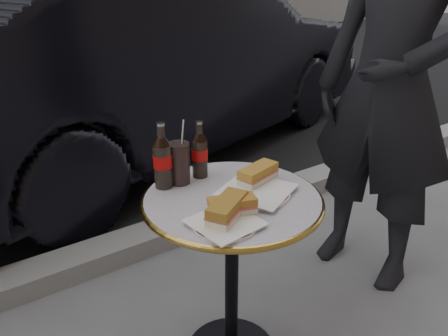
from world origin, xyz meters
TOP-DOWN VIEW (x-y plane):
  - asphalt_road at (0.00, 5.00)m, footprint 40.00×8.00m
  - curb at (0.00, 0.90)m, footprint 40.00×0.20m
  - bistro_table at (0.00, 0.00)m, footprint 0.62×0.62m
  - plate_left at (-0.13, -0.14)m, footprint 0.21×0.21m
  - plate_right at (0.08, -0.03)m, footprint 0.29×0.29m
  - sandwich_left_a at (-0.11, -0.12)m, footprint 0.18×0.15m
  - sandwich_left_b at (-0.08, -0.11)m, footprint 0.16×0.11m
  - sandwich_right at (0.13, 0.02)m, footprint 0.17×0.11m
  - cola_bottle_left at (-0.16, 0.20)m, footprint 0.08×0.08m
  - cola_bottle_right at (-0.00, 0.20)m, footprint 0.07×0.07m
  - cola_glass at (-0.09, 0.20)m, footprint 0.10×0.10m
  - parked_car at (0.87, 2.25)m, footprint 2.90×4.85m
  - pedestrian at (0.93, 0.09)m, footprint 0.59×0.78m

SIDE VIEW (x-z plane):
  - asphalt_road at x=0.00m, z-range 0.00..0.00m
  - curb at x=0.00m, z-range -0.01..0.11m
  - bistro_table at x=0.00m, z-range 0.00..0.73m
  - plate_left at x=-0.13m, z-range 0.73..0.74m
  - plate_right at x=0.08m, z-range 0.73..0.75m
  - parked_car at x=0.87m, z-range 0.00..1.51m
  - sandwich_left_b at x=-0.08m, z-range 0.74..0.79m
  - sandwich_left_a at x=-0.11m, z-range 0.74..0.80m
  - sandwich_right at x=0.13m, z-range 0.75..0.80m
  - cola_glass at x=-0.09m, z-range 0.73..0.89m
  - cola_bottle_right at x=0.00m, z-range 0.73..0.95m
  - cola_bottle_left at x=-0.16m, z-range 0.73..0.97m
  - pedestrian at x=0.93m, z-range 0.00..1.91m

